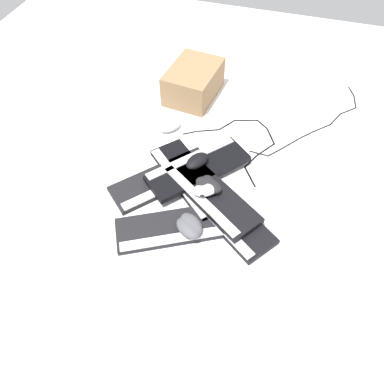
{
  "coord_description": "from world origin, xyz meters",
  "views": [
    {
      "loc": [
        -0.27,
        0.95,
        1.2
      ],
      "look_at": [
        -0.0,
        0.06,
        0.03
      ],
      "focal_mm": 35.0,
      "sensor_mm": 36.0,
      "label": 1
    }
  ],
  "objects_px": {
    "mouse_6": "(197,161)",
    "mouse_1": "(170,126)",
    "keyboard_1": "(175,228)",
    "mouse_3": "(206,189)",
    "mouse_4": "(205,186)",
    "cardboard_box": "(193,82)",
    "keyboard_2": "(225,213)",
    "keyboard_5": "(198,168)",
    "keyboard_0": "(163,180)",
    "mouse_0": "(209,185)",
    "keyboard_4": "(210,195)",
    "mouse_5": "(191,224)",
    "keyboard_3": "(190,178)",
    "mouse_2": "(188,228)"
  },
  "relations": [
    {
      "from": "mouse_0",
      "to": "cardboard_box",
      "type": "distance_m",
      "value": 0.68
    },
    {
      "from": "mouse_0",
      "to": "mouse_6",
      "type": "xyz_separation_m",
      "value": [
        0.08,
        -0.11,
        0.0
      ]
    },
    {
      "from": "keyboard_3",
      "to": "cardboard_box",
      "type": "distance_m",
      "value": 0.59
    },
    {
      "from": "mouse_5",
      "to": "cardboard_box",
      "type": "height_order",
      "value": "cardboard_box"
    },
    {
      "from": "mouse_0",
      "to": "mouse_1",
      "type": "relative_size",
      "value": 1.0
    },
    {
      "from": "keyboard_2",
      "to": "cardboard_box",
      "type": "xyz_separation_m",
      "value": [
        0.34,
        -0.69,
        0.06
      ]
    },
    {
      "from": "keyboard_1",
      "to": "mouse_1",
      "type": "distance_m",
      "value": 0.57
    },
    {
      "from": "keyboard_2",
      "to": "keyboard_5",
      "type": "bearing_deg",
      "value": -47.31
    },
    {
      "from": "keyboard_1",
      "to": "mouse_5",
      "type": "bearing_deg",
      "value": -169.92
    },
    {
      "from": "keyboard_4",
      "to": "keyboard_5",
      "type": "height_order",
      "value": "same"
    },
    {
      "from": "keyboard_1",
      "to": "keyboard_2",
      "type": "height_order",
      "value": "same"
    },
    {
      "from": "keyboard_2",
      "to": "keyboard_1",
      "type": "bearing_deg",
      "value": 36.35
    },
    {
      "from": "keyboard_2",
      "to": "mouse_0",
      "type": "height_order",
      "value": "mouse_0"
    },
    {
      "from": "keyboard_4",
      "to": "mouse_5",
      "type": "bearing_deg",
      "value": 79.26
    },
    {
      "from": "keyboard_2",
      "to": "mouse_4",
      "type": "bearing_deg",
      "value": -30.4
    },
    {
      "from": "keyboard_4",
      "to": "mouse_3",
      "type": "height_order",
      "value": "mouse_3"
    },
    {
      "from": "keyboard_3",
      "to": "mouse_1",
      "type": "height_order",
      "value": "mouse_1"
    },
    {
      "from": "keyboard_5",
      "to": "cardboard_box",
      "type": "bearing_deg",
      "value": -71.24
    },
    {
      "from": "keyboard_0",
      "to": "cardboard_box",
      "type": "height_order",
      "value": "cardboard_box"
    },
    {
      "from": "mouse_0",
      "to": "mouse_2",
      "type": "height_order",
      "value": "mouse_0"
    },
    {
      "from": "keyboard_3",
      "to": "mouse_2",
      "type": "distance_m",
      "value": 0.27
    },
    {
      "from": "mouse_6",
      "to": "cardboard_box",
      "type": "bearing_deg",
      "value": 45.85
    },
    {
      "from": "keyboard_1",
      "to": "keyboard_2",
      "type": "bearing_deg",
      "value": -143.65
    },
    {
      "from": "mouse_1",
      "to": "mouse_0",
      "type": "bearing_deg",
      "value": 76.72
    },
    {
      "from": "keyboard_2",
      "to": "keyboard_3",
      "type": "xyz_separation_m",
      "value": [
        0.18,
        -0.13,
        0.0
      ]
    },
    {
      "from": "keyboard_0",
      "to": "keyboard_2",
      "type": "distance_m",
      "value": 0.3
    },
    {
      "from": "keyboard_1",
      "to": "keyboard_5",
      "type": "distance_m",
      "value": 0.29
    },
    {
      "from": "mouse_1",
      "to": "mouse_4",
      "type": "distance_m",
      "value": 0.45
    },
    {
      "from": "mouse_4",
      "to": "keyboard_3",
      "type": "bearing_deg",
      "value": -128.25
    },
    {
      "from": "keyboard_1",
      "to": "mouse_3",
      "type": "xyz_separation_m",
      "value": [
        -0.08,
        -0.16,
        0.07
      ]
    },
    {
      "from": "keyboard_1",
      "to": "mouse_0",
      "type": "bearing_deg",
      "value": -112.83
    },
    {
      "from": "mouse_3",
      "to": "cardboard_box",
      "type": "distance_m",
      "value": 0.69
    },
    {
      "from": "keyboard_5",
      "to": "keyboard_0",
      "type": "bearing_deg",
      "value": 32.14
    },
    {
      "from": "keyboard_0",
      "to": "mouse_1",
      "type": "xyz_separation_m",
      "value": [
        0.08,
        -0.32,
        0.01
      ]
    },
    {
      "from": "mouse_0",
      "to": "mouse_6",
      "type": "bearing_deg",
      "value": 141.86
    },
    {
      "from": "keyboard_1",
      "to": "mouse_6",
      "type": "distance_m",
      "value": 0.3
    },
    {
      "from": "keyboard_1",
      "to": "mouse_5",
      "type": "distance_m",
      "value": 0.07
    },
    {
      "from": "keyboard_1",
      "to": "mouse_3",
      "type": "distance_m",
      "value": 0.19
    },
    {
      "from": "mouse_1",
      "to": "mouse_3",
      "type": "bearing_deg",
      "value": 74.88
    },
    {
      "from": "mouse_2",
      "to": "keyboard_3",
      "type": "bearing_deg",
      "value": -40.83
    },
    {
      "from": "mouse_6",
      "to": "mouse_1",
      "type": "bearing_deg",
      "value": 68.03
    },
    {
      "from": "keyboard_0",
      "to": "keyboard_2",
      "type": "height_order",
      "value": "same"
    },
    {
      "from": "keyboard_4",
      "to": "mouse_4",
      "type": "relative_size",
      "value": 4.06
    },
    {
      "from": "mouse_4",
      "to": "cardboard_box",
      "type": "xyz_separation_m",
      "value": [
        0.24,
        -0.64,
        -0.0
      ]
    },
    {
      "from": "mouse_6",
      "to": "mouse_3",
      "type": "bearing_deg",
      "value": -122.46
    },
    {
      "from": "keyboard_0",
      "to": "mouse_3",
      "type": "distance_m",
      "value": 0.21
    },
    {
      "from": "keyboard_3",
      "to": "keyboard_5",
      "type": "relative_size",
      "value": 0.99
    },
    {
      "from": "mouse_3",
      "to": "keyboard_5",
      "type": "bearing_deg",
      "value": -98.58
    },
    {
      "from": "cardboard_box",
      "to": "keyboard_2",
      "type": "bearing_deg",
      "value": 115.86
    },
    {
      "from": "mouse_2",
      "to": "mouse_4",
      "type": "xyz_separation_m",
      "value": [
        -0.01,
        -0.19,
        0.03
      ]
    }
  ]
}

